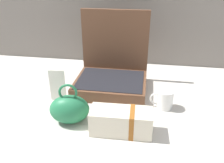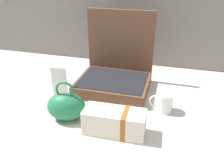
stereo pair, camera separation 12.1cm
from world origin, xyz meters
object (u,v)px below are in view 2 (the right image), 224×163
at_px(open_suitcase, 115,72).
at_px(info_card_left, 59,83).
at_px(cream_toiletry_bag, 115,122).
at_px(coffee_mug, 164,102).
at_px(teal_pouch_handbag, 66,106).

distance_m(open_suitcase, info_card_left, 0.33).
height_order(cream_toiletry_bag, info_card_left, info_card_left).
xyz_separation_m(cream_toiletry_bag, info_card_left, (-0.37, 0.22, 0.03)).
bearing_deg(open_suitcase, info_card_left, -141.73).
height_order(cream_toiletry_bag, coffee_mug, cream_toiletry_bag).
bearing_deg(info_card_left, coffee_mug, -5.08).
height_order(teal_pouch_handbag, info_card_left, teal_pouch_handbag).
xyz_separation_m(coffee_mug, info_card_left, (-0.57, -0.01, 0.04)).
xyz_separation_m(open_suitcase, info_card_left, (-0.26, -0.21, -0.00)).
distance_m(coffee_mug, info_card_left, 0.57).
bearing_deg(info_card_left, open_suitcase, 32.01).
height_order(teal_pouch_handbag, cream_toiletry_bag, teal_pouch_handbag).
xyz_separation_m(open_suitcase, coffee_mug, (0.30, -0.20, -0.04)).
bearing_deg(info_card_left, teal_pouch_handbag, -61.68).
bearing_deg(cream_toiletry_bag, teal_pouch_handbag, 171.42).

